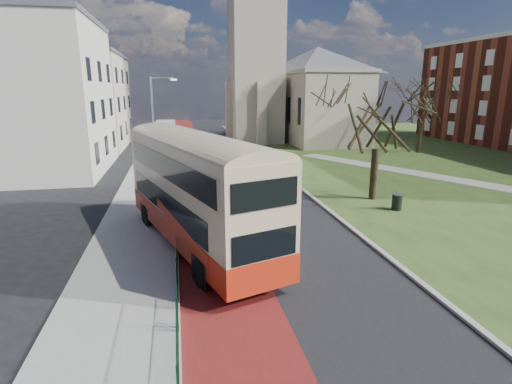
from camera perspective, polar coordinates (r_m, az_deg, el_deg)
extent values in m
plane|color=black|center=(17.73, -1.52, -9.38)|extent=(160.00, 160.00, 0.00)
cube|color=black|center=(36.93, -4.50, 3.32)|extent=(9.00, 120.00, 0.01)
cube|color=#591414|center=(36.72, -8.69, 3.13)|extent=(3.40, 120.00, 0.01)
cube|color=gray|center=(36.75, -14.63, 2.92)|extent=(4.00, 120.00, 0.12)
cube|color=#999993|center=(36.68, -11.51, 3.09)|extent=(0.25, 120.00, 0.13)
cube|color=#999993|center=(39.63, 1.78, 4.22)|extent=(0.25, 80.00, 0.13)
cube|color=#2F4A1A|center=(48.14, 25.62, 4.59)|extent=(40.00, 80.00, 0.04)
cube|color=#9E998C|center=(35.23, 29.23, 1.01)|extent=(18.84, 32.82, 0.03)
cylinder|color=#0B321B|center=(20.89, -11.44, -2.69)|extent=(0.04, 24.00, 0.04)
cylinder|color=#0B321B|center=(21.18, -11.31, -5.15)|extent=(0.04, 24.00, 0.04)
cube|color=gray|center=(55.23, -0.03, 19.59)|extent=(6.50, 6.50, 24.00)
cube|color=gray|center=(57.35, 8.51, 11.76)|extent=(9.00, 18.00, 9.00)
pyramid|color=#565960|center=(57.54, 8.83, 19.83)|extent=(9.00, 18.00, 3.60)
cube|color=silver|center=(39.63, -28.43, 11.52)|extent=(10.00, 14.00, 12.50)
cube|color=#565960|center=(40.00, -29.63, 20.80)|extent=(10.30, 14.30, 0.50)
cube|color=#B5AE99|center=(55.17, -23.57, 11.66)|extent=(10.00, 16.00, 11.00)
cube|color=#565960|center=(55.29, -24.20, 17.60)|extent=(10.30, 16.30, 0.50)
cylinder|color=gray|center=(34.16, -14.40, 8.98)|extent=(0.16, 0.16, 8.00)
cylinder|color=gray|center=(33.99, -13.25, 15.61)|extent=(1.80, 0.10, 0.10)
cube|color=silver|center=(33.98, -11.67, 15.44)|extent=(0.50, 0.18, 0.12)
cube|color=#B22610|center=(18.65, -8.34, -4.55)|extent=(6.50, 12.51, 1.11)
cube|color=tan|center=(18.06, -8.59, 1.96)|extent=(6.46, 12.44, 3.22)
cube|color=black|center=(18.19, -12.96, -1.42)|extent=(3.18, 9.55, 1.06)
cube|color=black|center=(19.12, -4.93, -0.31)|extent=(3.18, 9.55, 1.06)
cube|color=black|center=(17.50, -12.95, 3.57)|extent=(3.48, 10.48, 1.00)
cube|color=black|center=(18.46, -4.61, 4.46)|extent=(3.48, 10.48, 1.00)
cube|color=black|center=(23.94, -13.74, 2.36)|extent=(2.40, 0.85, 1.17)
cube|color=black|center=(23.65, -13.99, 6.31)|extent=(2.40, 0.85, 1.00)
cube|color=orange|center=(23.58, -14.08, 7.84)|extent=(1.92, 0.71, 0.33)
cylinder|color=black|center=(22.25, -15.31, -3.26)|extent=(0.68, 1.20, 1.16)
cylinder|color=black|center=(22.97, -9.04, -2.35)|extent=(0.68, 1.20, 1.16)
cylinder|color=black|center=(15.26, -7.78, -11.28)|extent=(0.68, 1.20, 1.16)
cylinder|color=black|center=(16.28, 0.84, -9.42)|extent=(0.68, 1.20, 1.16)
cylinder|color=#2B2415|center=(27.40, 16.48, 2.45)|extent=(0.47, 0.47, 3.36)
cylinder|color=#302818|center=(49.38, 22.31, 7.22)|extent=(0.48, 0.48, 3.47)
cylinder|color=black|center=(25.59, 19.48, -1.39)|extent=(0.76, 0.76, 0.96)
cylinder|color=gray|center=(25.46, 19.58, -0.28)|extent=(0.81, 0.81, 0.06)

